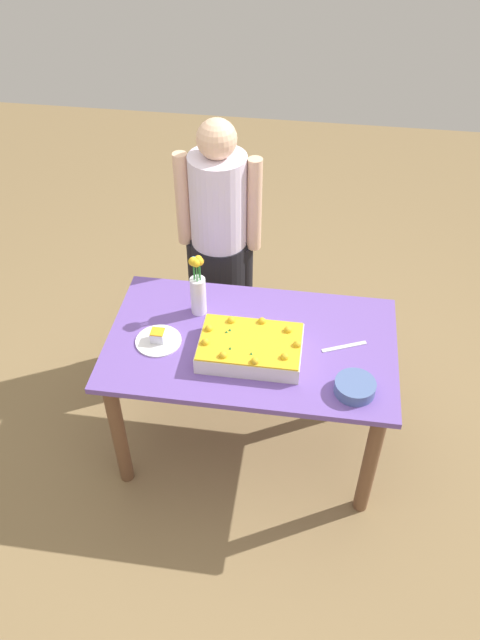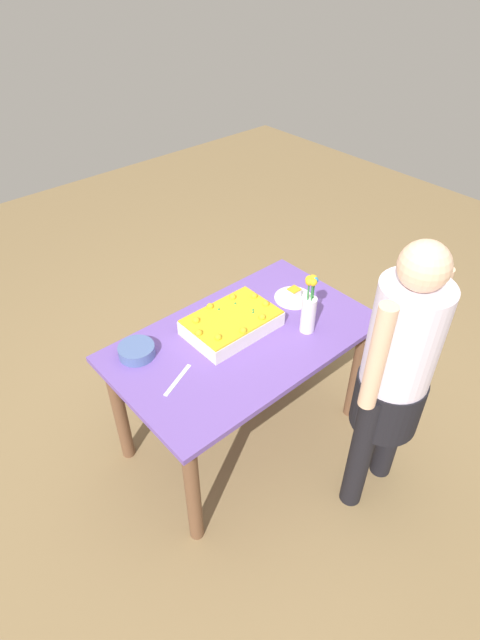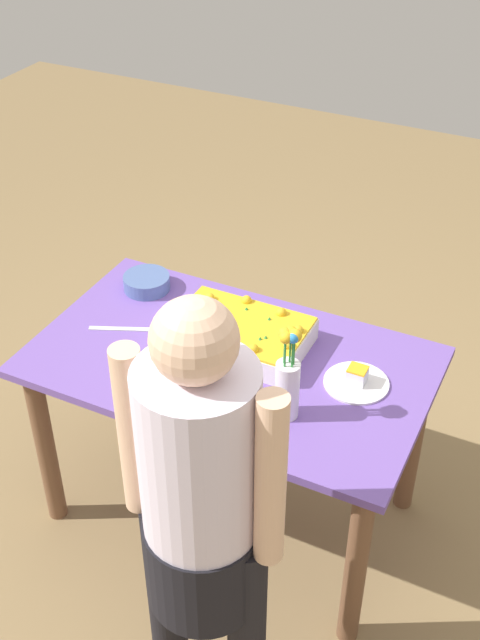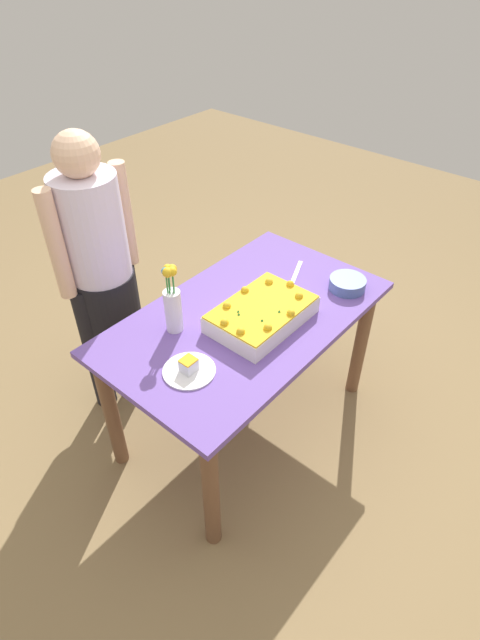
{
  "view_description": "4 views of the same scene",
  "coord_description": "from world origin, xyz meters",
  "px_view_note": "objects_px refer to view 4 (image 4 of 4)",
  "views": [
    {
      "loc": [
        0.24,
        -2.05,
        2.75
      ],
      "look_at": [
        -0.05,
        -0.02,
        0.89
      ],
      "focal_mm": 35.0,
      "sensor_mm": 36.0,
      "label": 1
    },
    {
      "loc": [
        1.27,
        1.41,
        2.39
      ],
      "look_at": [
        0.04,
        0.02,
        0.89
      ],
      "focal_mm": 28.0,
      "sensor_mm": 36.0,
      "label": 2
    },
    {
      "loc": [
        -0.95,
        1.87,
        2.43
      ],
      "look_at": [
        0.02,
        -0.11,
        0.83
      ],
      "focal_mm": 45.0,
      "sensor_mm": 36.0,
      "label": 3
    },
    {
      "loc": [
        -1.36,
        -1.13,
        2.16
      ],
      "look_at": [
        -0.07,
        -0.03,
        0.77
      ],
      "focal_mm": 28.0,
      "sensor_mm": 36.0,
      "label": 4
    }
  ],
  "objects_px": {
    "cake_knife": "(296,272)",
    "flower_vase": "(172,302)",
    "person_standing": "(99,264)",
    "sheet_cake": "(262,314)",
    "serving_plate_with_slice": "(189,369)",
    "fruit_bowl": "(347,284)"
  },
  "relations": [
    {
      "from": "cake_knife",
      "to": "fruit_bowl",
      "type": "xyz_separation_m",
      "value": [
        0.05,
        -0.26,
        0.03
      ]
    },
    {
      "from": "person_standing",
      "to": "flower_vase",
      "type": "bearing_deg",
      "value": -1.28
    },
    {
      "from": "cake_knife",
      "to": "person_standing",
      "type": "distance_m",
      "value": 0.97
    },
    {
      "from": "serving_plate_with_slice",
      "to": "fruit_bowl",
      "type": "relative_size",
      "value": 1.21
    },
    {
      "from": "serving_plate_with_slice",
      "to": "cake_knife",
      "type": "xyz_separation_m",
      "value": [
        0.85,
        0.09,
        -0.01
      ]
    },
    {
      "from": "cake_knife",
      "to": "flower_vase",
      "type": "bearing_deg",
      "value": 144.82
    },
    {
      "from": "sheet_cake",
      "to": "person_standing",
      "type": "relative_size",
      "value": 0.31
    },
    {
      "from": "serving_plate_with_slice",
      "to": "person_standing",
      "type": "relative_size",
      "value": 0.14
    },
    {
      "from": "sheet_cake",
      "to": "serving_plate_with_slice",
      "type": "relative_size",
      "value": 2.15
    },
    {
      "from": "sheet_cake",
      "to": "fruit_bowl",
      "type": "xyz_separation_m",
      "value": [
        0.47,
        -0.16,
        -0.02
      ]
    },
    {
      "from": "fruit_bowl",
      "to": "person_standing",
      "type": "height_order",
      "value": "person_standing"
    },
    {
      "from": "sheet_cake",
      "to": "flower_vase",
      "type": "bearing_deg",
      "value": 138.03
    },
    {
      "from": "flower_vase",
      "to": "fruit_bowl",
      "type": "xyz_separation_m",
      "value": [
        0.75,
        -0.41,
        -0.12
      ]
    },
    {
      "from": "flower_vase",
      "to": "fruit_bowl",
      "type": "relative_size",
      "value": 1.87
    },
    {
      "from": "serving_plate_with_slice",
      "to": "cake_knife",
      "type": "distance_m",
      "value": 0.85
    },
    {
      "from": "sheet_cake",
      "to": "serving_plate_with_slice",
      "type": "bearing_deg",
      "value": 176.92
    },
    {
      "from": "serving_plate_with_slice",
      "to": "person_standing",
      "type": "xyz_separation_m",
      "value": [
        0.16,
        0.76,
        0.09
      ]
    },
    {
      "from": "fruit_bowl",
      "to": "person_standing",
      "type": "distance_m",
      "value": 1.19
    },
    {
      "from": "cake_knife",
      "to": "person_standing",
      "type": "relative_size",
      "value": 0.15
    },
    {
      "from": "flower_vase",
      "to": "fruit_bowl",
      "type": "bearing_deg",
      "value": -28.68
    },
    {
      "from": "serving_plate_with_slice",
      "to": "person_standing",
      "type": "bearing_deg",
      "value": 78.23
    },
    {
      "from": "cake_knife",
      "to": "flower_vase",
      "type": "xyz_separation_m",
      "value": [
        -0.7,
        0.15,
        0.14
      ]
    }
  ]
}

